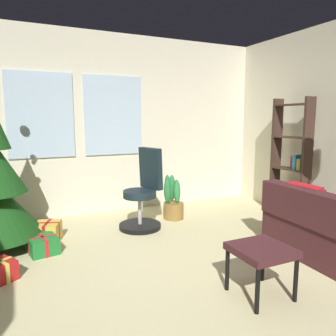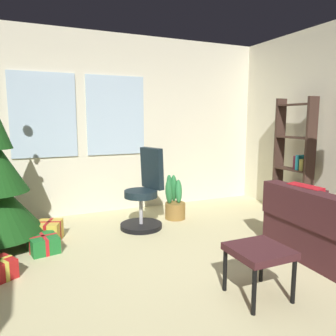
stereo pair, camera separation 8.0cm
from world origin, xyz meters
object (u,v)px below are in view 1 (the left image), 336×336
(office_chair, at_px, (143,197))
(bookshelf, at_px, (291,166))
(gift_box_green, at_px, (43,245))
(gift_box_gold, at_px, (48,232))
(potted_plant, at_px, (172,202))
(gift_box_red, at_px, (0,271))
(footstool, at_px, (261,253))

(office_chair, distance_m, bookshelf, 2.24)
(gift_box_green, bearing_deg, gift_box_gold, 75.96)
(gift_box_gold, distance_m, bookshelf, 3.48)
(potted_plant, bearing_deg, bookshelf, -21.61)
(gift_box_red, bearing_deg, gift_box_green, 50.94)
(gift_box_gold, xyz_separation_m, potted_plant, (1.76, 0.19, 0.13))
(office_chair, bearing_deg, gift_box_gold, 179.72)
(gift_box_red, xyz_separation_m, gift_box_gold, (0.48, 0.82, 0.02))
(gift_box_red, height_order, bookshelf, bookshelf)
(office_chair, xyz_separation_m, bookshelf, (2.16, -0.45, 0.34))
(footstool, distance_m, gift_box_gold, 2.53)
(bookshelf, bearing_deg, office_chair, 168.30)
(gift_box_red, xyz_separation_m, office_chair, (1.71, 0.82, 0.33))
(gift_box_green, distance_m, potted_plant, 1.92)
(gift_box_red, relative_size, bookshelf, 0.19)
(gift_box_green, height_order, bookshelf, bookshelf)
(potted_plant, bearing_deg, office_chair, -159.52)
(office_chair, height_order, bookshelf, bookshelf)
(office_chair, bearing_deg, gift_box_green, -166.11)
(bookshelf, bearing_deg, footstool, -140.33)
(footstool, height_order, gift_box_green, footstool)
(gift_box_red, relative_size, gift_box_green, 0.85)
(office_chair, bearing_deg, footstool, -82.75)
(gift_box_red, height_order, gift_box_green, same)
(gift_box_red, bearing_deg, bookshelf, 5.44)
(gift_box_gold, distance_m, potted_plant, 1.77)
(footstool, distance_m, gift_box_green, 2.33)
(footstool, bearing_deg, gift_box_red, 148.35)
(footstool, relative_size, office_chair, 0.42)
(gift_box_gold, relative_size, potted_plant, 0.57)
(office_chair, relative_size, bookshelf, 0.61)
(gift_box_gold, xyz_separation_m, bookshelf, (3.39, -0.45, 0.65))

